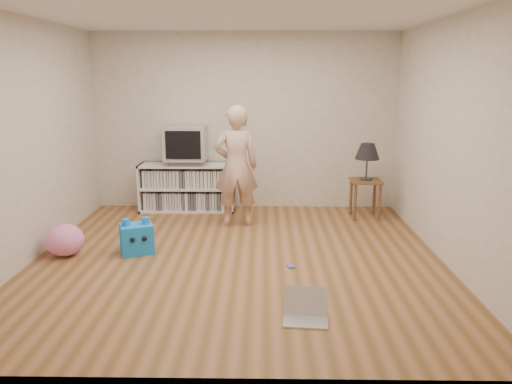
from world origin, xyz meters
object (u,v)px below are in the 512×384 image
at_px(media_unit, 188,187).
at_px(crt_tv, 186,143).
at_px(side_table, 365,189).
at_px(person, 236,166).
at_px(plush_pink, 65,240).
at_px(plush_blue, 137,238).
at_px(dvd_deck, 187,162).
at_px(table_lamp, 367,152).
at_px(laptop, 306,311).

height_order(media_unit, crt_tv, crt_tv).
relative_size(side_table, person, 0.34).
distance_m(side_table, plush_pink, 4.01).
bearing_deg(crt_tv, person, -44.05).
height_order(side_table, plush_pink, side_table).
xyz_separation_m(media_unit, crt_tv, (-0.00, -0.02, 0.67)).
xyz_separation_m(crt_tv, plush_blue, (-0.30, -1.86, -0.85)).
bearing_deg(side_table, dvd_deck, 171.84).
height_order(crt_tv, side_table, crt_tv).
height_order(table_lamp, laptop, table_lamp).
height_order(side_table, person, person).
bearing_deg(dvd_deck, laptop, -66.30).
bearing_deg(dvd_deck, plush_blue, -99.22).
relative_size(media_unit, table_lamp, 2.72).
bearing_deg(side_table, crt_tv, 171.91).
height_order(dvd_deck, plush_blue, dvd_deck).
height_order(side_table, table_lamp, table_lamp).
bearing_deg(dvd_deck, side_table, -8.16).
height_order(side_table, laptop, side_table).
relative_size(dvd_deck, side_table, 0.82).
distance_m(dvd_deck, plush_blue, 1.97).
relative_size(crt_tv, plush_blue, 1.38).
bearing_deg(table_lamp, side_table, 180.00).
distance_m(media_unit, side_table, 2.61).
relative_size(crt_tv, side_table, 1.09).
bearing_deg(dvd_deck, person, -44.18).
bearing_deg(plush_blue, table_lamp, 5.27).
relative_size(laptop, plush_pink, 0.92).
xyz_separation_m(plush_blue, plush_pink, (-0.79, -0.09, 0.01)).
bearing_deg(dvd_deck, plush_pink, -119.22).
bearing_deg(plush_pink, dvd_deck, 60.78).
bearing_deg(crt_tv, laptop, -66.28).
bearing_deg(crt_tv, media_unit, 90.00).
bearing_deg(table_lamp, dvd_deck, 171.84).
bearing_deg(media_unit, dvd_deck, -90.00).
height_order(dvd_deck, laptop, dvd_deck).
xyz_separation_m(table_lamp, person, (-1.80, -0.38, -0.14)).
height_order(person, plush_blue, person).
bearing_deg(side_table, media_unit, 171.50).
bearing_deg(plush_pink, crt_tv, 60.73).
bearing_deg(crt_tv, plush_blue, -99.24).
xyz_separation_m(side_table, person, (-1.80, -0.38, 0.39)).
bearing_deg(laptop, table_lamp, 75.56).
bearing_deg(plush_pink, table_lamp, 23.35).
bearing_deg(plush_blue, laptop, -62.83).
bearing_deg(laptop, media_unit, 118.74).
bearing_deg(laptop, dvd_deck, 118.83).
bearing_deg(person, dvd_deck, -52.42).
relative_size(crt_tv, laptop, 1.54).
bearing_deg(plush_blue, crt_tv, 58.64).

